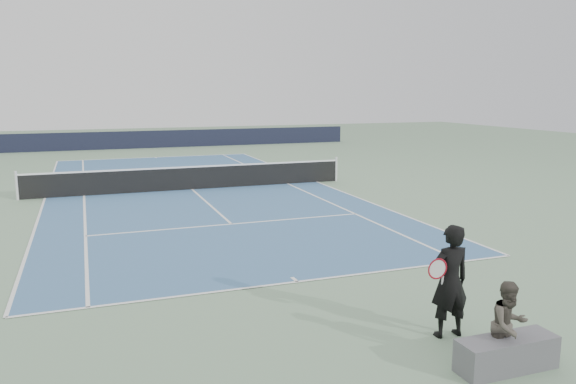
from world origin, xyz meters
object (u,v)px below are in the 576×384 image
object	(u,v)px
tennis_ball	(462,343)
spectator_bench	(508,339)
tennis_net	(192,177)
tennis_player	(450,281)

from	to	relation	value
tennis_ball	spectator_bench	distance (m)	0.98
tennis_net	tennis_player	xyz separation A→B (m)	(1.37, -15.13, 0.43)
tennis_ball	tennis_net	bearing A→B (deg)	95.14
tennis_ball	spectator_bench	xyz separation A→B (m)	(0.09, -0.88, 0.44)
tennis_net	tennis_ball	world-z (taller)	tennis_net
tennis_net	spectator_bench	xyz separation A→B (m)	(1.48, -16.37, -0.04)
tennis_net	tennis_player	bearing A→B (deg)	-84.81
tennis_net	spectator_bench	size ratio (longest dim) A/B	8.56
tennis_net	tennis_player	size ratio (longest dim) A/B	6.93
tennis_player	spectator_bench	distance (m)	1.33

